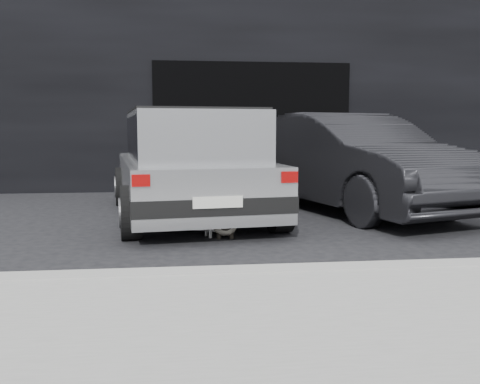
{
  "coord_description": "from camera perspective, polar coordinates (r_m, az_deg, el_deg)",
  "views": [
    {
      "loc": [
        -0.52,
        -6.86,
        1.26
      ],
      "look_at": [
        0.15,
        -1.1,
        0.58
      ],
      "focal_mm": 40.0,
      "sensor_mm": 36.0,
      "label": 1
    }
  ],
  "objects": [
    {
      "name": "ground",
      "position": [
        6.99,
        -2.27,
        -3.66
      ],
      "size": [
        80.0,
        80.0,
        0.0
      ],
      "primitive_type": "plane",
      "color": "black",
      "rests_on": "ground"
    },
    {
      "name": "second_car",
      "position": [
        8.41,
        11.7,
        3.14
      ],
      "size": [
        2.86,
        4.85,
        1.51
      ],
      "primitive_type": "imported",
      "rotation": [
        0.0,
        0.0,
        0.3
      ],
      "color": "black",
      "rests_on": "ground"
    },
    {
      "name": "cat_siamese",
      "position": [
        6.3,
        -1.65,
        -3.56
      ],
      "size": [
        0.32,
        0.88,
        0.3
      ],
      "rotation": [
        0.0,
        0.0,
        3.1
      ],
      "color": "beige",
      "rests_on": "ground"
    },
    {
      "name": "silver_hatchback",
      "position": [
        7.6,
        -5.39,
        3.46
      ],
      "size": [
        2.46,
        4.33,
        1.52
      ],
      "rotation": [
        0.0,
        0.0,
        0.13
      ],
      "color": "#A2A4A7",
      "rests_on": "ground"
    },
    {
      "name": "curb",
      "position": [
        4.68,
        12.7,
        -8.31
      ],
      "size": [
        18.0,
        0.25,
        0.12
      ],
      "primitive_type": "cube",
      "color": "gray",
      "rests_on": "ground"
    },
    {
      "name": "sidewalk",
      "position": [
        3.62,
        19.14,
        -13.1
      ],
      "size": [
        18.0,
        2.2,
        0.11
      ],
      "primitive_type": "cube",
      "color": "gray",
      "rests_on": "ground"
    },
    {
      "name": "building_facade",
      "position": [
        13.01,
        0.09,
        12.2
      ],
      "size": [
        34.0,
        4.0,
        5.0
      ],
      "primitive_type": "cube",
      "color": "black",
      "rests_on": "ground"
    },
    {
      "name": "cat_white",
      "position": [
        6.34,
        -1.99,
        -3.29
      ],
      "size": [
        0.65,
        0.38,
        0.32
      ],
      "rotation": [
        0.0,
        0.0,
        -1.21
      ],
      "color": "white",
      "rests_on": "ground"
    },
    {
      "name": "garage_opening",
      "position": [
        10.96,
        1.33,
        6.94
      ],
      "size": [
        4.0,
        0.1,
        2.6
      ],
      "primitive_type": "cube",
      "color": "black",
      "rests_on": "ground"
    }
  ]
}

